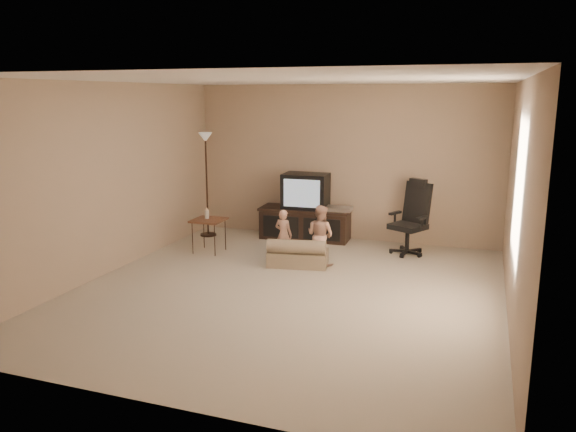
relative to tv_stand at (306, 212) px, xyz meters
name	(u,v)px	position (x,y,z in m)	size (l,w,h in m)	color
floor	(288,291)	(0.56, -2.49, -0.45)	(5.50, 5.50, 0.00)	#B09F8C
room_shell	(288,167)	(0.56, -2.49, 1.07)	(5.50, 5.50, 5.50)	white
tv_stand	(306,212)	(0.00, 0.00, 0.00)	(1.54, 0.62, 1.08)	black
office_chair	(411,227)	(1.74, -0.33, -0.05)	(0.70, 0.71, 1.12)	black
side_table	(208,220)	(-1.14, -1.25, 0.04)	(0.46, 0.46, 0.69)	brown
floor_lamp	(206,161)	(-1.62, -0.35, 0.81)	(0.27, 0.27, 1.73)	#2F1E15
child_sofa	(298,255)	(0.36, -1.49, -0.29)	(0.88, 0.60, 0.40)	gray
toddler_left	(283,235)	(0.06, -1.24, -0.08)	(0.27, 0.20, 0.73)	tan
toddler_right	(320,235)	(0.63, -1.32, -0.02)	(0.41, 0.23, 0.85)	tan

